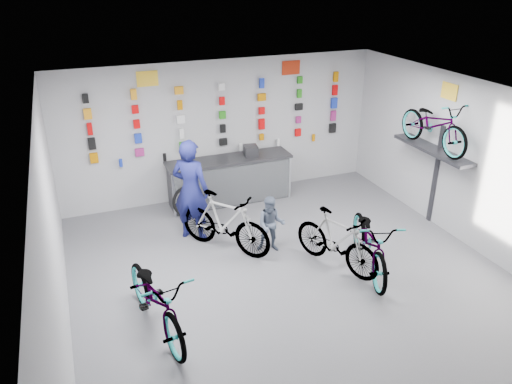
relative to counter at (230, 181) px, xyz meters
name	(u,v)px	position (x,y,z in m)	size (l,w,h in m)	color
floor	(301,290)	(0.00, -3.54, -0.49)	(8.00, 8.00, 0.00)	#505055
ceiling	(310,107)	(0.00, -3.54, 2.51)	(8.00, 8.00, 0.00)	white
wall_back	(222,130)	(0.00, 0.46, 1.01)	(7.00, 7.00, 0.00)	#B0B0B2
wall_left	(54,251)	(-3.50, -3.54, 1.01)	(8.00, 8.00, 0.00)	#B0B0B2
wall_right	(488,173)	(3.50, -3.54, 1.01)	(8.00, 8.00, 0.00)	#B0B0B2
counter	(230,181)	(0.00, 0.00, 0.00)	(2.70, 0.66, 1.00)	black
merch_wall	(222,119)	(-0.01, 0.39, 1.28)	(5.56, 0.08, 1.56)	#C77200
wall_bracket	(433,154)	(3.33, -2.34, 0.98)	(0.39, 1.90, 2.00)	#333338
sign_left	(147,79)	(-1.50, 0.44, 2.23)	(0.42, 0.02, 0.30)	yellow
sign_right	(291,68)	(1.60, 0.44, 2.23)	(0.42, 0.02, 0.30)	#B6290F
sign_side	(449,91)	(3.48, -2.34, 2.16)	(0.02, 0.40, 0.30)	yellow
bike_left	(156,298)	(-2.32, -3.64, 0.05)	(0.71, 2.04, 1.07)	gray
bike_center	(337,241)	(0.84, -3.15, 0.03)	(0.49, 1.72, 1.03)	gray
bike_right	(370,241)	(1.33, -3.40, 0.05)	(0.71, 2.04, 1.07)	gray
bike_service	(225,222)	(-0.74, -1.91, 0.07)	(0.52, 1.85, 1.11)	gray
bike_wall	(434,124)	(3.25, -2.34, 1.57)	(0.63, 1.80, 0.95)	gray
clerk	(191,190)	(-1.17, -1.25, 0.49)	(0.71, 0.47, 1.96)	#141750
customer	(271,224)	(0.02, -2.23, 0.04)	(0.51, 0.40, 1.05)	#4F5A70
spare_wheel	(189,201)	(-1.02, -0.37, -0.15)	(0.68, 0.21, 0.68)	black
register	(251,151)	(0.49, 0.01, 0.62)	(0.28, 0.30, 0.22)	black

